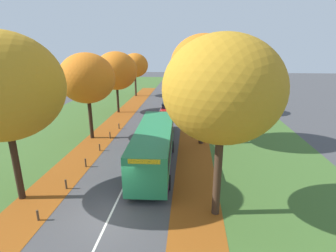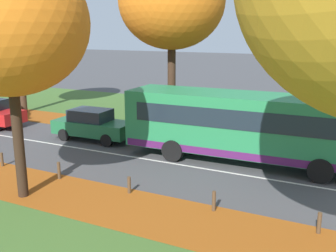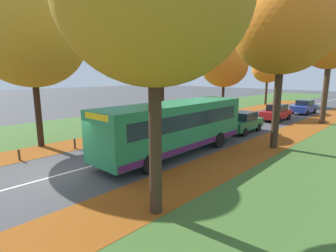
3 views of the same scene
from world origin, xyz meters
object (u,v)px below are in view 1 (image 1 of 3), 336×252
(tree_left_mid, at_px, (116,71))
(bollard_nearest, at_px, (38,215))
(tree_right_nearest, at_px, (223,90))
(bollard_second, at_px, (66,184))
(tree_left_far, at_px, (135,65))
(bus, at_px, (154,146))
(tree_left_nearest, at_px, (2,87))
(bollard_sixth, at_px, (119,126))
(tree_right_mid, at_px, (199,59))
(tree_right_far, at_px, (201,56))
(bollard_third, at_px, (86,163))
(bollard_fifth, at_px, (110,135))
(bollard_fourth, at_px, (100,147))
(tree_left_near, at_px, (87,78))
(car_red_following, at_px, (168,109))
(car_green_lead, at_px, (165,125))
(car_blue_third_in_line, at_px, (175,99))
(tree_right_near, at_px, (204,65))

(tree_left_mid, relative_size, bollard_nearest, 13.38)
(tree_right_nearest, distance_m, bollard_second, 11.34)
(tree_left_far, xyz_separation_m, bus, (7.20, -28.61, -3.71))
(tree_left_nearest, bearing_deg, bollard_sixth, 80.98)
(tree_left_nearest, height_order, bollard_sixth, tree_left_nearest)
(tree_left_nearest, distance_m, tree_right_mid, 24.17)
(tree_right_far, bearing_deg, bollard_third, -107.42)
(tree_right_mid, bearing_deg, bollard_nearest, -110.38)
(tree_left_nearest, relative_size, bollard_fifth, 13.94)
(bollard_third, relative_size, bollard_fourth, 1.09)
(tree_left_near, bearing_deg, bollard_nearest, -81.98)
(bollard_second, height_order, car_red_following, car_red_following)
(bollard_fourth, xyz_separation_m, bollard_fifth, (-0.04, 3.16, 0.03))
(tree_left_near, distance_m, tree_right_mid, 15.18)
(bollard_second, bearing_deg, car_green_lead, 66.30)
(tree_left_near, bearing_deg, car_blue_third_in_line, 66.47)
(bollard_fifth, bearing_deg, car_green_lead, 23.50)
(tree_right_nearest, height_order, car_green_lead, tree_right_nearest)
(tree_left_mid, relative_size, car_red_following, 1.91)
(bollard_second, bearing_deg, tree_left_near, 100.79)
(bollard_second, xyz_separation_m, car_blue_third_in_line, (5.38, 26.02, 0.49))
(tree_right_mid, bearing_deg, tree_right_nearest, -88.73)
(tree_left_nearest, distance_m, bollard_fourth, 10.08)
(bollard_second, xyz_separation_m, bollard_fifth, (-0.01, 9.48, 0.02))
(tree_left_nearest, relative_size, bus, 0.91)
(bus, height_order, car_blue_third_in_line, bus)
(tree_left_nearest, xyz_separation_m, tree_left_near, (0.35, 10.72, -0.81))
(bollard_second, distance_m, car_red_following, 19.70)
(tree_right_mid, bearing_deg, bollard_third, -116.78)
(tree_right_mid, relative_size, bollard_second, 14.51)
(tree_right_nearest, xyz_separation_m, bollard_third, (-9.17, 4.91, -6.38))
(tree_right_mid, xyz_separation_m, car_blue_third_in_line, (-3.33, 5.66, -6.31))
(tree_right_nearest, height_order, bollard_fifth, tree_right_nearest)
(tree_right_near, relative_size, car_red_following, 2.30)
(tree_right_near, relative_size, car_blue_third_in_line, 2.29)
(bollard_fifth, xyz_separation_m, car_green_lead, (5.15, 2.24, 0.47))
(tree_right_far, xyz_separation_m, bollard_sixth, (-9.35, -20.36, -6.67))
(tree_left_near, height_order, bollard_fifth, tree_left_near)
(car_blue_third_in_line, bearing_deg, tree_left_mid, -140.54)
(tree_left_mid, xyz_separation_m, bollard_fourth, (2.01, -13.64, -5.26))
(tree_left_far, distance_m, car_green_lead, 22.22)
(tree_left_nearest, bearing_deg, car_green_lead, 60.56)
(bollard_second, bearing_deg, bollard_fifth, 90.04)
(tree_right_mid, bearing_deg, bollard_second, -113.17)
(tree_right_mid, bearing_deg, car_green_lead, -112.43)
(tree_left_far, relative_size, tree_right_far, 0.78)
(tree_right_mid, relative_size, bollard_third, 13.86)
(bollard_fourth, bearing_deg, car_blue_third_in_line, 74.80)
(car_red_following, bearing_deg, tree_left_nearest, -109.11)
(car_green_lead, bearing_deg, bollard_third, -120.85)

